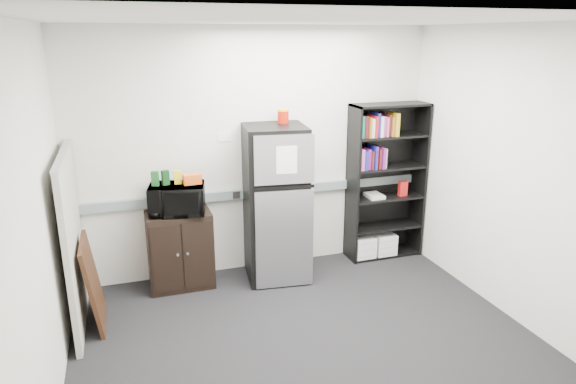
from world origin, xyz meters
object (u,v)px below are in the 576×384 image
object	(u,v)px
cubicle_partition	(73,241)
cabinet	(180,250)
refrigerator	(275,204)
microwave	(177,199)
bookshelf	(384,178)

from	to	relation	value
cubicle_partition	cabinet	bearing A→B (deg)	23.16
refrigerator	cabinet	bearing A→B (deg)	-177.97
cabinet	microwave	size ratio (longest dim) A/B	1.50
cabinet	refrigerator	distance (m)	1.12
bookshelf	microwave	size ratio (longest dim) A/B	3.35
cabinet	microwave	distance (m)	0.57
microwave	cubicle_partition	bearing A→B (deg)	-146.22
cubicle_partition	refrigerator	bearing A→B (deg)	9.59
microwave	refrigerator	bearing A→B (deg)	7.85
cabinet	refrigerator	xyz separation A→B (m)	(1.03, -0.08, 0.43)
cabinet	refrigerator	bearing A→B (deg)	-4.43
cubicle_partition	microwave	world-z (taller)	cubicle_partition
bookshelf	refrigerator	size ratio (longest dim) A/B	1.09
cabinet	microwave	xyz separation A→B (m)	(0.00, -0.02, 0.57)
bookshelf	microwave	distance (m)	2.42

